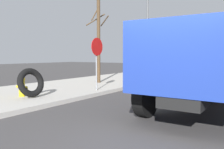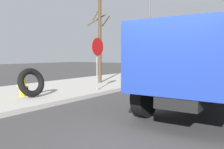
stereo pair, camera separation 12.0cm
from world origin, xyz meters
name	(u,v)px [view 1 (the left image)]	position (x,y,z in m)	size (l,w,h in m)	color
ground_plane	(163,135)	(0.00, 0.00, 0.00)	(80.00, 80.00, 0.00)	#423F3F
fire_hydrant	(22,86)	(0.81, 5.74, 0.54)	(0.25, 0.56, 0.74)	yellow
loose_tire	(31,83)	(0.87, 5.30, 0.68)	(1.04, 1.04, 0.22)	black
stop_sign	(97,54)	(3.60, 4.44, 1.70)	(0.76, 0.08, 2.24)	gray
dump_truck_blue	(215,56)	(3.69, -0.27, 1.61)	(7.01, 2.82, 3.00)	#1E3899
dump_truck_orange	(218,56)	(12.61, 1.25, 1.61)	(7.08, 2.98, 3.00)	orange
bare_tree	(99,34)	(5.98, 6.12, 2.80)	(1.06, 1.32, 5.17)	#4C3823
street_light_pole	(147,36)	(9.63, 4.96, 2.85)	(0.12, 0.12, 5.40)	#595B5E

